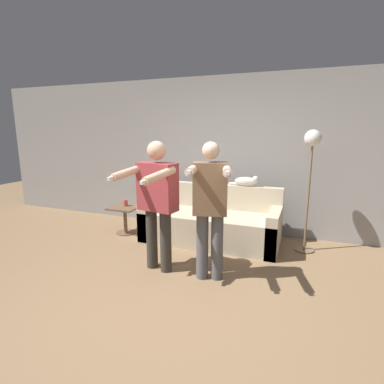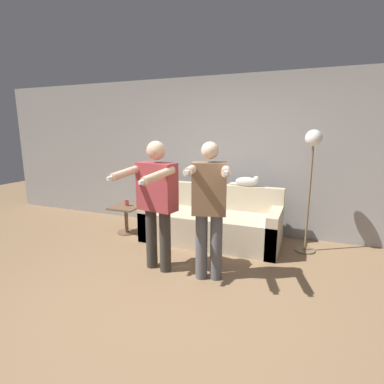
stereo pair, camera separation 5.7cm
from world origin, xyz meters
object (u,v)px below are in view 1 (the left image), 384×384
person_right (210,204)px  cat (246,181)px  person_left (157,197)px  side_table (125,214)px  floor_lamp (311,157)px  cup (126,203)px  couch (211,223)px

person_right → cat: 1.50m
person_right → person_left: bearing=164.9°
person_left → side_table: (-1.15, 1.01, -0.60)m
floor_lamp → cup: floor_lamp is taller
couch → side_table: bearing=-173.8°
person_right → cat: bearing=70.6°
floor_lamp → side_table: floor_lamp is taller
person_right → couch: bearing=92.0°
cat → floor_lamp: 1.03m
person_left → person_right: person_right is taller
person_left → floor_lamp: floor_lamp is taller
floor_lamp → person_left: bearing=-142.7°
couch → cup: (-1.47, -0.12, 0.23)m
side_table → cup: 0.19m
cat → side_table: size_ratio=1.03×
person_right → cup: bearing=135.0°
cat → side_table: 2.09m
cup → side_table: bearing=-79.6°
person_right → side_table: person_right is taller
couch → floor_lamp: bearing=5.3°
side_table → cat: bearing=13.9°
couch → cat: 0.87m
person_right → side_table: (-1.82, 1.02, -0.58)m
cat → person_left: bearing=-117.9°
person_right → floor_lamp: (1.03, 1.30, 0.45)m
person_left → floor_lamp: 2.19m
side_table → person_right: bearing=-29.2°
person_left → cup: person_left is taller
couch → floor_lamp: size_ratio=1.21×
cat → floor_lamp: size_ratio=0.28×
floor_lamp → cup: 2.99m
person_left → person_right: (0.67, -0.00, -0.02)m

